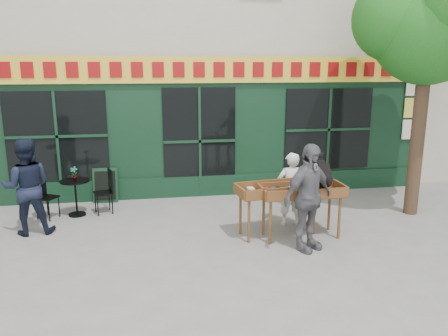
{
  "coord_description": "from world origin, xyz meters",
  "views": [
    {
      "loc": [
        -1.14,
        -7.81,
        3.09
      ],
      "look_at": [
        0.27,
        0.5,
        1.11
      ],
      "focal_mm": 35.0,
      "sensor_mm": 36.0,
      "label": 1
    }
  ],
  "objects": [
    {
      "name": "man_right",
      "position": [
        1.43,
        -1.13,
        0.92
      ],
      "size": [
        1.17,
        0.91,
        1.85
      ],
      "primitive_type": "imported",
      "rotation": [
        0.0,
        0.0,
        0.5
      ],
      "color": "#58585D",
      "rests_on": "ground"
    },
    {
      "name": "bistro_table",
      "position": [
        -2.74,
        1.35,
        0.54
      ],
      "size": [
        0.6,
        0.6,
        0.76
      ],
      "color": "black",
      "rests_on": "ground"
    },
    {
      "name": "ground",
      "position": [
        0.0,
        0.0,
        0.0
      ],
      "size": [
        80.0,
        80.0,
        0.0
      ],
      "primitive_type": "plane",
      "color": "slate",
      "rests_on": "ground"
    },
    {
      "name": "bistro_chair_left",
      "position": [
        -3.36,
        1.29,
        0.56
      ],
      "size": [
        0.49,
        0.49,
        0.95
      ],
      "rotation": [
        0.0,
        0.0,
        1.07
      ],
      "color": "black",
      "rests_on": "ground"
    },
    {
      "name": "street_tree",
      "position": [
        4.34,
        0.36,
        4.11
      ],
      "size": [
        3.05,
        2.9,
        5.6
      ],
      "color": "#382619",
      "rests_on": "ground"
    },
    {
      "name": "book_cart_center",
      "position": [
        1.52,
        -0.58,
        0.82
      ],
      "size": [
        1.51,
        0.65,
        0.99
      ],
      "rotation": [
        0.0,
        0.0,
        0.02
      ],
      "color": "brown",
      "rests_on": "ground"
    },
    {
      "name": "book_cart_right",
      "position": [
        1.13,
        -0.38,
        0.82
      ],
      "size": [
        1.57,
        0.83,
        0.99
      ],
      "rotation": [
        0.0,
        0.0,
        0.15
      ],
      "color": "brown",
      "rests_on": "ground"
    },
    {
      "name": "bistro_chair_right",
      "position": [
        -2.1,
        1.42,
        0.56
      ],
      "size": [
        0.45,
        0.45,
        0.95
      ],
      "rotation": [
        0.0,
        0.0,
        -1.29
      ],
      "color": "black",
      "rests_on": "ground"
    },
    {
      "name": "woman",
      "position": [
        1.52,
        0.07,
        0.73
      ],
      "size": [
        0.54,
        0.36,
        1.46
      ],
      "primitive_type": "imported",
      "rotation": [
        0.0,
        0.0,
        3.16
      ],
      "color": "silver",
      "rests_on": "ground"
    },
    {
      "name": "man_left",
      "position": [
        -3.44,
        0.45,
        0.91
      ],
      "size": [
        0.95,
        0.78,
        1.82
      ],
      "primitive_type": "imported",
      "rotation": [
        0.0,
        0.0,
        3.25
      ],
      "color": "black",
      "rests_on": "ground"
    },
    {
      "name": "potted_plant",
      "position": [
        -2.74,
        1.35,
        0.91
      ],
      "size": [
        0.17,
        0.14,
        0.29
      ],
      "primitive_type": "imported",
      "rotation": [
        0.0,
        0.0,
        -0.24
      ],
      "color": "gray",
      "rests_on": "bistro_table"
    },
    {
      "name": "chalkboard",
      "position": [
        -2.21,
        2.19,
        0.4
      ],
      "size": [
        0.57,
        0.21,
        0.79
      ],
      "rotation": [
        0.0,
        0.0,
        -0.03
      ],
      "color": "black",
      "rests_on": "ground"
    },
    {
      "name": "dog",
      "position": [
        1.87,
        -0.63,
        1.29
      ],
      "size": [
        0.35,
        0.61,
        0.6
      ],
      "primitive_type": null,
      "rotation": [
        0.0,
        0.0,
        0.02
      ],
      "color": "black",
      "rests_on": "book_cart_center"
    },
    {
      "name": "building",
      "position": [
        0.0,
        5.97,
        4.97
      ],
      "size": [
        14.0,
        7.26,
        10.0
      ],
      "color": "beige",
      "rests_on": "ground"
    }
  ]
}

